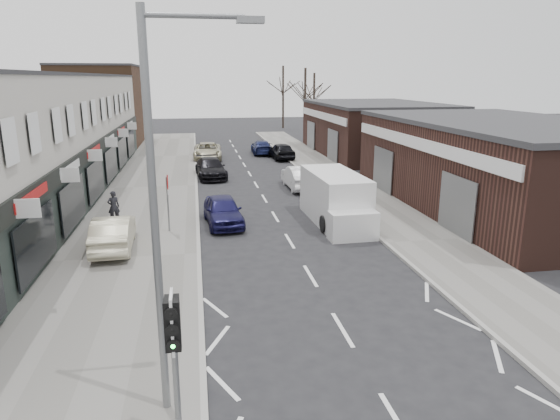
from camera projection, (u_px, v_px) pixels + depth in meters
name	position (u px, v px, depth m)	size (l,w,h in m)	color
ground	(366.00, 369.00, 12.15)	(160.00, 160.00, 0.00)	black
pavement_left	(152.00, 187.00, 32.00)	(5.50, 64.00, 0.12)	slate
pavement_right	(340.00, 181.00, 34.03)	(3.50, 64.00, 0.12)	slate
shop_terrace_left	(19.00, 140.00, 27.64)	(8.00, 41.00, 7.10)	#B7B2A7
brick_block_far	(100.00, 106.00, 51.82)	(8.00, 10.00, 8.00)	#4D3321
right_unit_near	(503.00, 166.00, 26.94)	(10.00, 18.00, 4.50)	#381F19
right_unit_far	(374.00, 130.00, 45.99)	(10.00, 16.00, 4.50)	#381F19
tree_far_a	(305.00, 138.00, 59.34)	(3.60, 3.60, 8.00)	#382D26
tree_far_b	(313.00, 132.00, 65.47)	(3.60, 3.60, 7.50)	#382D26
tree_far_c	(283.00, 128.00, 70.70)	(3.60, 3.60, 8.50)	#382D26
traffic_light	(173.00, 336.00, 8.90)	(0.28, 0.60, 3.10)	slate
street_lamp	(163.00, 200.00, 9.47)	(2.23, 0.22, 8.00)	slate
warning_sign	(168.00, 186.00, 22.18)	(0.12, 0.80, 2.70)	slate
white_van	(336.00, 199.00, 24.30)	(2.35, 6.25, 2.41)	white
sedan_on_pavement	(113.00, 232.00, 20.17)	(1.47, 4.20, 1.39)	#BBB495
pedestrian	(114.00, 207.00, 23.90)	(0.56, 0.37, 1.54)	black
parked_car_left_a	(223.00, 211.00, 23.97)	(1.64, 4.08, 1.39)	#171542
parked_car_left_b	(211.00, 168.00, 35.28)	(1.92, 4.73, 1.37)	black
parked_car_left_c	(207.00, 151.00, 43.36)	(2.35, 5.11, 1.42)	#B7B092
parked_car_right_a	(299.00, 177.00, 31.83)	(1.56, 4.47, 1.47)	white
parked_car_right_b	(281.00, 151.00, 43.41)	(1.70, 4.23, 1.44)	black
parked_car_right_c	(262.00, 147.00, 46.39)	(1.77, 4.36, 1.27)	#151C44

